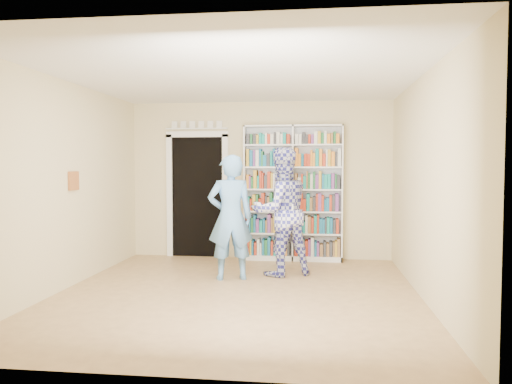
% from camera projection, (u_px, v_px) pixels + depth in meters
% --- Properties ---
extents(floor, '(5.00, 5.00, 0.00)m').
position_uv_depth(floor, '(237.00, 294.00, 6.23)').
color(floor, '#956F48').
rests_on(floor, ground).
extents(ceiling, '(5.00, 5.00, 0.00)m').
position_uv_depth(ceiling, '(237.00, 76.00, 6.09)').
color(ceiling, white).
rests_on(ceiling, wall_back).
extents(wall_back, '(4.50, 0.00, 4.50)m').
position_uv_depth(wall_back, '(260.00, 180.00, 8.64)').
color(wall_back, beige).
rests_on(wall_back, floor).
extents(wall_left, '(0.00, 5.00, 5.00)m').
position_uv_depth(wall_left, '(65.00, 185.00, 6.43)').
color(wall_left, beige).
rests_on(wall_left, floor).
extents(wall_right, '(0.00, 5.00, 5.00)m').
position_uv_depth(wall_right, '(425.00, 187.00, 5.89)').
color(wall_right, beige).
rests_on(wall_right, floor).
extents(bookshelf, '(1.66, 0.31, 2.28)m').
position_uv_depth(bookshelf, '(293.00, 192.00, 8.43)').
color(bookshelf, white).
rests_on(bookshelf, floor).
extents(doorway, '(1.10, 0.08, 2.43)m').
position_uv_depth(doorway, '(197.00, 190.00, 8.76)').
color(doorway, black).
rests_on(doorway, floor).
extents(wall_art, '(0.03, 0.25, 0.25)m').
position_uv_depth(wall_art, '(74.00, 181.00, 6.62)').
color(wall_art, brown).
rests_on(wall_art, wall_left).
extents(man_blue, '(0.74, 0.59, 1.75)m').
position_uv_depth(man_blue, '(230.00, 217.00, 6.99)').
color(man_blue, '#619BD7').
rests_on(man_blue, floor).
extents(man_plaid, '(1.13, 1.05, 1.86)m').
position_uv_depth(man_plaid, '(281.00, 212.00, 7.26)').
color(man_plaid, '#2F3091').
rests_on(man_plaid, floor).
extents(paper_sheet, '(0.19, 0.04, 0.27)m').
position_uv_depth(paper_sheet, '(287.00, 213.00, 7.05)').
color(paper_sheet, white).
rests_on(paper_sheet, man_plaid).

